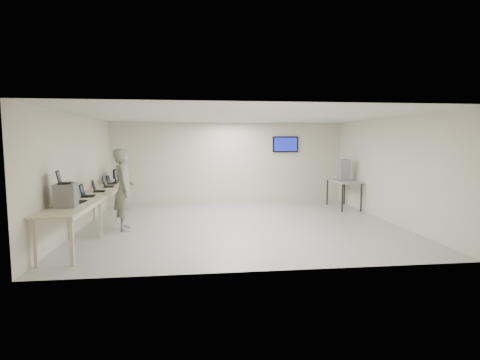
{
  "coord_description": "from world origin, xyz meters",
  "views": [
    {
      "loc": [
        -1.16,
        -9.47,
        2.17
      ],
      "look_at": [
        0.0,
        0.2,
        1.15
      ],
      "focal_mm": 28.0,
      "sensor_mm": 36.0,
      "label": 1
    }
  ],
  "objects": [
    {
      "name": "laptop_4",
      "position": [
        -3.66,
        1.9,
        0.97
      ],
      "size": [
        0.28,
        0.33,
        0.25
      ],
      "rotation": [
        0.0,
        0.0,
        -0.05
      ],
      "color": "black",
      "rests_on": "workbench"
    },
    {
      "name": "side_table",
      "position": [
        3.6,
        2.04,
        0.84
      ],
      "size": [
        0.71,
        1.51,
        0.91
      ],
      "color": "gray",
      "rests_on": "ground"
    },
    {
      "name": "laptop_0",
      "position": [
        -3.67,
        -1.45,
        0.98
      ],
      "size": [
        0.35,
        0.41,
        0.3
      ],
      "rotation": [
        0.0,
        0.0,
        -0.09
      ],
      "color": "black",
      "rests_on": "workbench"
    },
    {
      "name": "equipment_box",
      "position": [
        -3.65,
        -1.98,
        1.13
      ],
      "size": [
        0.42,
        0.47,
        0.45
      ],
      "primitive_type": "cube",
      "rotation": [
        0.0,
        0.0,
        0.09
      ],
      "color": "slate",
      "rests_on": "workbench"
    },
    {
      "name": "room",
      "position": [
        0.03,
        0.06,
        1.41
      ],
      "size": [
        8.01,
        7.01,
        2.81
      ],
      "color": "#B7B7B5",
      "rests_on": "ground"
    },
    {
      "name": "soldier",
      "position": [
        -2.89,
        -0.19,
        1.0
      ],
      "size": [
        0.59,
        0.8,
        1.99
      ],
      "primitive_type": "imported",
      "rotation": [
        0.0,
        0.0,
        1.74
      ],
      "color": "slate",
      "rests_on": "ground"
    },
    {
      "name": "laptop_on_box",
      "position": [
        -3.7,
        -1.98,
        1.42
      ],
      "size": [
        0.32,
        0.36,
        0.25
      ],
      "rotation": [
        0.0,
        0.0,
        0.17
      ],
      "color": "black",
      "rests_on": "equipment_box"
    },
    {
      "name": "laptop_2",
      "position": [
        -3.63,
        0.22,
        0.97
      ],
      "size": [
        0.36,
        0.41,
        0.29
      ],
      "rotation": [
        0.0,
        0.0,
        0.15
      ],
      "color": "black",
      "rests_on": "workbench"
    },
    {
      "name": "monitor_near",
      "position": [
        -3.6,
        2.3,
        1.15
      ],
      "size": [
        0.18,
        0.41,
        0.41
      ],
      "color": "black",
      "rests_on": "workbench"
    },
    {
      "name": "workbench",
      "position": [
        -3.59,
        0.0,
        0.83
      ],
      "size": [
        0.76,
        6.0,
        0.9
      ],
      "color": "beige",
      "rests_on": "ground"
    },
    {
      "name": "laptop_1",
      "position": [
        -3.66,
        -0.63,
        0.97
      ],
      "size": [
        0.33,
        0.39,
        0.28
      ],
      "rotation": [
        0.0,
        0.0,
        0.1
      ],
      "color": "black",
      "rests_on": "workbench"
    },
    {
      "name": "laptop_3",
      "position": [
        -3.61,
        1.18,
        0.97
      ],
      "size": [
        0.35,
        0.4,
        0.29
      ],
      "rotation": [
        0.0,
        0.0,
        0.13
      ],
      "color": "black",
      "rests_on": "workbench"
    },
    {
      "name": "monitor_far",
      "position": [
        -3.6,
        2.75,
        1.15
      ],
      "size": [
        0.19,
        0.42,
        0.41
      ],
      "color": "black",
      "rests_on": "workbench"
    },
    {
      "name": "storage_bins",
      "position": [
        3.58,
        2.04,
        1.25
      ],
      "size": [
        0.32,
        0.36,
        0.68
      ],
      "color": "#9598A4",
      "rests_on": "side_table"
    }
  ]
}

